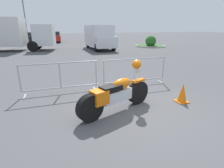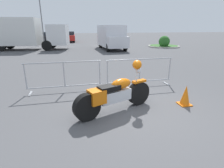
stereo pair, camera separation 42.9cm
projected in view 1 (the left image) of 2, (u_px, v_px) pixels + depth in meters
ground_plane at (137, 109)px, 4.86m from camera, size 120.00×120.00×0.00m
motorcycle at (117, 94)px, 4.62m from camera, size 2.26×1.05×1.33m
crowd_barrier_near at (60, 78)px, 5.89m from camera, size 2.58×0.47×1.07m
crowd_barrier_far at (135, 72)px, 6.67m from camera, size 2.58×0.47×1.07m
box_truck at (5, 33)px, 15.99m from camera, size 7.92×3.17×2.98m
delivery_van at (99, 36)px, 17.47m from camera, size 2.24×5.10×2.31m
parked_car_silver at (10, 38)px, 23.56m from camera, size 1.73×4.23×1.43m
parked_car_black at (33, 37)px, 24.82m from camera, size 1.73×4.21×1.43m
parked_car_red at (54, 37)px, 25.53m from camera, size 1.81×4.43×1.50m
pedestrian at (100, 37)px, 21.55m from camera, size 0.47×0.47×1.69m
planter_island at (151, 43)px, 19.78m from camera, size 3.42×3.42×1.24m
traffic_cone at (182, 93)px, 5.27m from camera, size 0.34×0.34×0.59m
street_lamp at (24, 13)px, 20.21m from camera, size 0.36×0.70×5.68m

